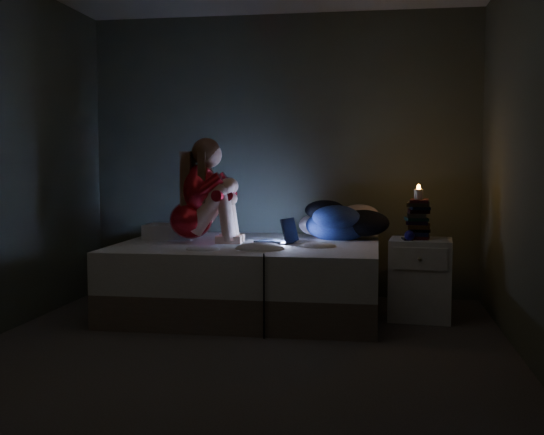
% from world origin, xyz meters
% --- Properties ---
extents(floor, '(3.60, 3.80, 0.02)m').
position_xyz_m(floor, '(0.00, 0.00, -0.01)').
color(floor, '#4D4A49').
rests_on(floor, ground).
extents(wall_back, '(3.60, 0.02, 2.60)m').
position_xyz_m(wall_back, '(0.00, 1.91, 1.30)').
color(wall_back, '#44493B').
rests_on(wall_back, ground).
extents(wall_front, '(3.60, 0.02, 2.60)m').
position_xyz_m(wall_front, '(0.00, -1.91, 1.30)').
color(wall_front, '#44493B').
rests_on(wall_front, ground).
extents(wall_right, '(0.02, 3.80, 2.60)m').
position_xyz_m(wall_right, '(1.81, 0.00, 1.30)').
color(wall_right, '#44493B').
rests_on(wall_right, ground).
extents(bed, '(2.11, 1.58, 0.58)m').
position_xyz_m(bed, '(-0.16, 1.10, 0.29)').
color(bed, '#B9B7B0').
rests_on(bed, ground).
extents(pillow, '(0.43, 0.31, 0.12)m').
position_xyz_m(pillow, '(-0.89, 1.31, 0.64)').
color(pillow, silver).
rests_on(pillow, bed).
extents(woman, '(0.55, 0.37, 0.87)m').
position_xyz_m(woman, '(-0.65, 1.09, 1.01)').
color(woman, '#A20104').
rests_on(woman, bed).
extents(laptop, '(0.37, 0.32, 0.22)m').
position_xyz_m(laptop, '(0.06, 1.13, 0.69)').
color(laptop, black).
rests_on(laptop, bed).
extents(clothes_pile, '(0.70, 0.63, 0.35)m').
position_xyz_m(clothes_pile, '(0.55, 1.50, 0.75)').
color(clothes_pile, '#141654').
rests_on(clothes_pile, bed).
extents(nightstand, '(0.52, 0.47, 0.64)m').
position_xyz_m(nightstand, '(1.23, 1.08, 0.32)').
color(nightstand, silver).
rests_on(nightstand, ground).
extents(book_stack, '(0.19, 0.25, 0.31)m').
position_xyz_m(book_stack, '(1.20, 1.12, 0.79)').
color(book_stack, black).
rests_on(book_stack, nightstand).
extents(candle, '(0.07, 0.07, 0.08)m').
position_xyz_m(candle, '(1.20, 1.12, 0.99)').
color(candle, beige).
rests_on(candle, book_stack).
extents(phone, '(0.10, 0.15, 0.01)m').
position_xyz_m(phone, '(1.12, 1.02, 0.64)').
color(phone, black).
rests_on(phone, nightstand).
extents(blue_orb, '(0.08, 0.08, 0.08)m').
position_xyz_m(blue_orb, '(1.14, 0.95, 0.68)').
color(blue_orb, navy).
rests_on(blue_orb, nightstand).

